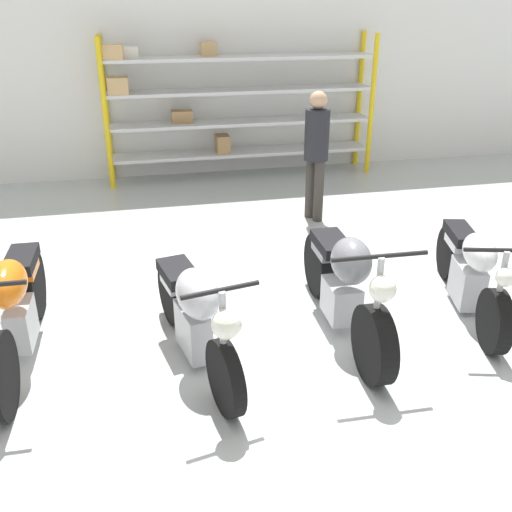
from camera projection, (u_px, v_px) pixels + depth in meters
name	position (u px, v px, depth m)	size (l,w,h in m)	color
ground_plane	(266.00, 347.00, 4.98)	(30.00, 30.00, 0.00)	#B2B7B7
back_wall	(188.00, 63.00, 9.15)	(30.00, 0.08, 3.60)	white
shelving_rack	(230.00, 104.00, 9.19)	(4.37, 0.63, 2.26)	yellow
motorcycle_orange	(16.00, 307.00, 4.63)	(0.55, 2.12, 1.05)	black
motorcycle_silver	(195.00, 313.00, 4.59)	(0.67, 1.95, 1.00)	black
motorcycle_grey	(345.00, 285.00, 5.03)	(0.75, 2.11, 1.07)	black
motorcycle_white	(471.00, 270.00, 5.43)	(0.80, 1.95, 0.94)	black
person_browsing	(316.00, 146.00, 7.43)	(0.42, 0.42, 1.71)	#38332D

